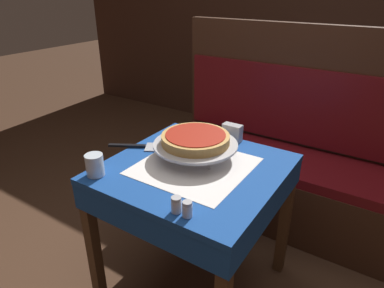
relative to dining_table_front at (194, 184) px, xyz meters
The scene contains 13 objects.
ground_plane 0.63m from the dining_table_front, ahead, with size 14.00×14.00×0.00m, color #472D1E.
dining_table_front is the anchor object (origin of this frame).
dining_table_rear 1.75m from the dining_table_front, 85.23° to the left, with size 0.82×0.82×0.72m.
booth_bench 0.92m from the dining_table_front, 78.52° to the left, with size 1.69×0.51×1.25m.
back_wall_panel 2.32m from the dining_table_front, 90.00° to the left, with size 6.00×0.04×2.40m, color #3D2319.
pizza_pan_stand 0.18m from the dining_table_front, 119.64° to the left, with size 0.40×0.40×0.07m.
deep_dish_pizza 0.21m from the dining_table_front, 119.64° to the left, with size 0.32×0.32×0.05m.
pizza_server 0.35m from the dining_table_front, behind, with size 0.29×0.20×0.01m.
water_glass_near 0.46m from the dining_table_front, 136.25° to the right, with size 0.08×0.08×0.10m.
salt_shaker 0.37m from the dining_table_front, 68.15° to the right, with size 0.04×0.04×0.06m.
pepper_shaker 0.39m from the dining_table_front, 61.33° to the right, with size 0.04×0.04×0.06m.
napkin_holder 0.37m from the dining_table_front, 87.09° to the left, with size 0.10×0.05×0.09m.
condiment_caddy 1.68m from the dining_table_front, 82.89° to the left, with size 0.15×0.15×0.15m.
Camera 1 is at (0.73, -1.14, 1.47)m, focal length 32.00 mm.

